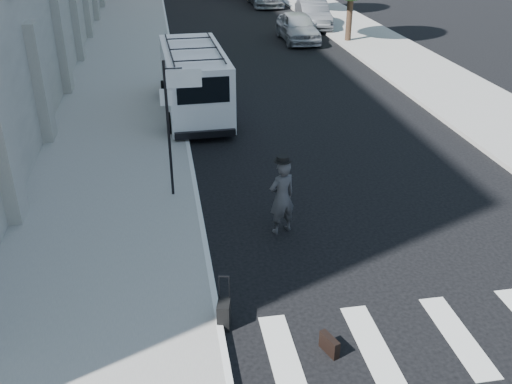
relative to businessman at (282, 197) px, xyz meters
name	(u,v)px	position (x,y,z in m)	size (l,w,h in m)	color
ground	(299,256)	(0.16, -1.11, -0.91)	(120.00, 120.00, 0.00)	black
sidewalk_left	(125,71)	(-4.09, 14.89, -0.83)	(4.50, 48.00, 0.15)	gray
sidewalk_right	(372,41)	(9.16, 18.89, -0.83)	(4.00, 56.00, 0.15)	gray
sign_pole	(176,101)	(-2.20, 2.09, 1.75)	(1.03, 0.07, 3.50)	black
businessman	(282,197)	(0.00, 0.00, 0.00)	(0.66, 0.43, 1.81)	#3C3B3E
briefcase	(329,345)	(-0.03, -4.11, -0.74)	(0.12, 0.44, 0.34)	black
suitcase	(224,314)	(-1.74, -3.11, -0.64)	(0.30, 0.40, 1.01)	black
cargo_van	(194,80)	(-1.34, 8.77, 0.31)	(2.37, 6.33, 2.35)	white
parked_car_a	(298,27)	(5.16, 19.77, -0.13)	(1.84, 4.57, 1.56)	#A0A3A8
parked_car_b	(313,14)	(6.96, 23.30, -0.13)	(1.65, 4.75, 1.56)	#54565B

